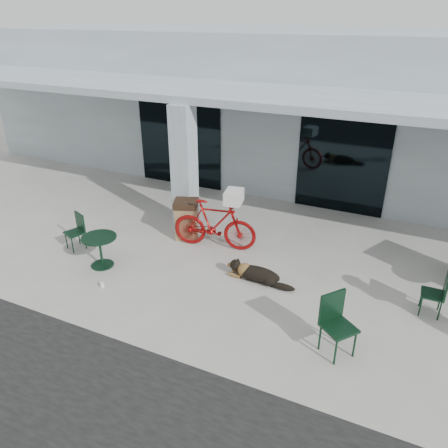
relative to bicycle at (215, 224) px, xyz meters
The scene contains 15 objects.
ground 1.77m from the bicycle, 77.50° to the right, with size 80.00×80.00×0.00m, color #B6B3AC.
building 7.08m from the bicycle, 86.99° to the left, with size 22.00×7.00×4.50m, color silver.
storefront_glass_left 4.46m from the bicycle, 130.28° to the left, with size 2.80×0.06×2.70m, color black.
storefront_glass_right 4.06m from the bicycle, 57.17° to the left, with size 2.40×0.06×2.70m, color black.
column 1.64m from the bicycle, 149.53° to the left, with size 0.50×0.50×3.12m, color silver.
overhang 3.30m from the bicycle, 79.61° to the left, with size 22.00×2.80×0.18m, color silver.
bicycle is the anchor object (origin of this frame).
laundry_basket 0.86m from the bicycle, 10.48° to the left, with size 0.50×0.37×0.30m, color white.
dog 1.76m from the bicycle, 32.95° to the right, with size 1.11×0.37×0.37m, color black, non-canonical shape.
cup_near_dog 2.85m from the bicycle, 118.25° to the right, with size 0.08×0.08×0.10m, color white.
cafe_table_near 2.60m from the bicycle, 135.96° to the right, with size 0.75×0.75×0.71m, color #11321E, non-canonical shape.
cafe_chair_near 3.24m from the bicycle, 153.53° to the right, with size 0.39×0.42×0.86m, color #11321E, non-canonical shape.
cafe_chair_far_a 4.10m from the bicycle, 35.20° to the right, with size 0.48×0.52×1.05m, color #11321E, non-canonical shape.
cafe_chair_far_b 4.72m from the bicycle, ahead, with size 0.39×0.43×0.87m, color #11321E, non-canonical shape.
trash_receptacle 0.86m from the bicycle, 168.55° to the left, with size 0.56×0.56×0.96m, color #92734C, non-canonical shape.
Camera 1 is at (3.66, -6.47, 5.02)m, focal length 35.00 mm.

